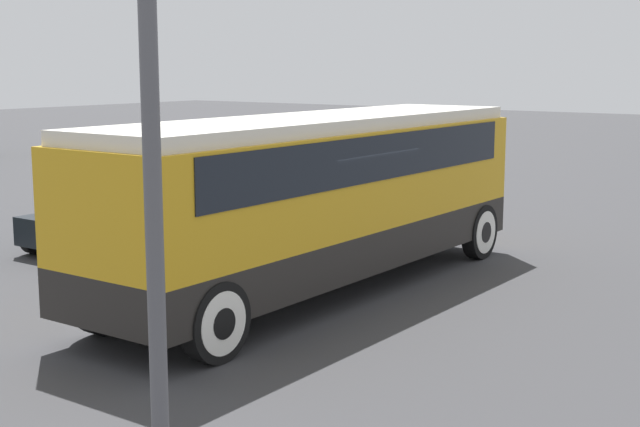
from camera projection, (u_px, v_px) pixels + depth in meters
name	position (u px, v px, depth m)	size (l,w,h in m)	color
ground_plane	(320.00, 291.00, 15.71)	(120.00, 120.00, 0.00)	#38383A
tour_bus	(323.00, 186.00, 15.48)	(9.97, 2.52, 3.08)	black
parked_car_near	(120.00, 215.00, 19.62)	(4.36, 1.79, 1.31)	black
parked_car_mid	(164.00, 188.00, 23.62)	(4.49, 1.85, 1.40)	#BCBCC1
lamp_post	(149.00, 74.00, 7.48)	(0.44, 0.44, 5.93)	#515156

